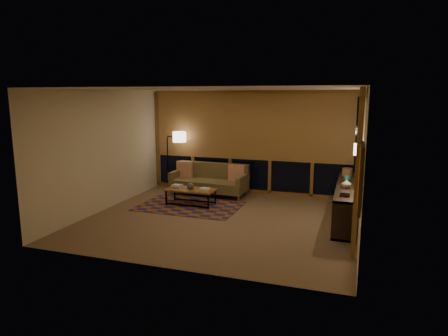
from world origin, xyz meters
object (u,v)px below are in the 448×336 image
(sofa, at_px, (209,180))
(bookshelf, at_px, (346,201))
(coffee_table, at_px, (191,197))
(floor_lamp, at_px, (168,161))

(sofa, distance_m, bookshelf, 3.57)
(coffee_table, bearing_deg, sofa, 87.14)
(coffee_table, bearing_deg, floor_lamp, 135.58)
(sofa, height_order, floor_lamp, floor_lamp)
(sofa, distance_m, coffee_table, 1.05)
(floor_lamp, bearing_deg, coffee_table, -42.06)
(coffee_table, distance_m, floor_lamp, 1.81)
(sofa, xyz_separation_m, coffee_table, (-0.07, -1.03, -0.21))
(sofa, relative_size, floor_lamp, 1.20)
(coffee_table, xyz_separation_m, bookshelf, (3.52, 0.08, 0.17))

